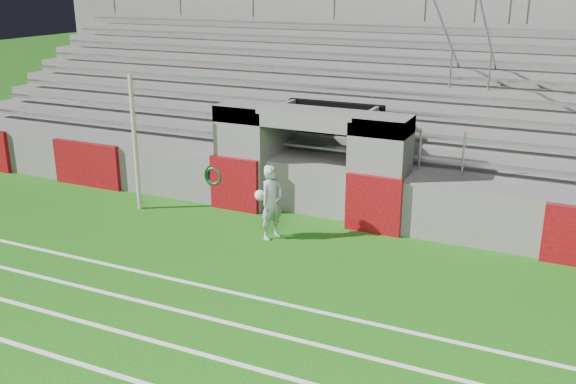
% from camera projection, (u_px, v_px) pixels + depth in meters
% --- Properties ---
extents(ground, '(90.00, 90.00, 0.00)m').
position_uv_depth(ground, '(242.00, 268.00, 12.90)').
color(ground, '#18540E').
rests_on(ground, ground).
extents(field_post, '(0.11, 0.11, 3.39)m').
position_uv_depth(field_post, '(135.00, 143.00, 15.72)').
color(field_post, tan).
rests_on(field_post, ground).
extents(stadium_structure, '(26.00, 8.48, 5.42)m').
position_uv_depth(stadium_structure, '(368.00, 120.00, 19.29)').
color(stadium_structure, '#5C5957').
rests_on(stadium_structure, ground).
extents(goalkeeper_with_ball, '(0.62, 0.72, 1.68)m').
position_uv_depth(goalkeeper_with_ball, '(272.00, 202.00, 14.16)').
color(goalkeeper_with_ball, '#A5ABAF').
rests_on(goalkeeper_with_ball, ground).
extents(hose_coil, '(0.59, 0.15, 0.59)m').
position_uv_depth(hose_coil, '(214.00, 176.00, 16.10)').
color(hose_coil, '#0D4113').
rests_on(hose_coil, ground).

